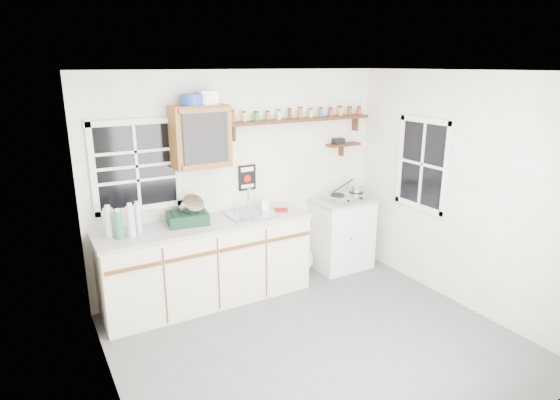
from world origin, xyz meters
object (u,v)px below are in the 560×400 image
(main_cabinet, at_px, (208,262))
(spice_shelf, at_px, (300,119))
(hotplate, at_px, (347,196))
(upper_cabinet, at_px, (200,136))
(dish_rack, at_px, (189,214))
(right_cabinet, at_px, (341,233))

(main_cabinet, distance_m, spice_shelf, 1.98)
(hotplate, bearing_deg, upper_cabinet, 171.51)
(main_cabinet, distance_m, dish_rack, 0.59)
(dish_rack, bearing_deg, spice_shelf, 13.43)
(spice_shelf, bearing_deg, hotplate, -19.74)
(right_cabinet, distance_m, hotplate, 0.50)
(upper_cabinet, bearing_deg, right_cabinet, -3.76)
(dish_rack, xyz_separation_m, hotplate, (2.05, -0.05, -0.07))
(dish_rack, bearing_deg, right_cabinet, 6.51)
(main_cabinet, height_order, upper_cabinet, upper_cabinet)
(main_cabinet, bearing_deg, upper_cabinet, 76.32)
(right_cabinet, height_order, upper_cabinet, upper_cabinet)
(upper_cabinet, distance_m, hotplate, 2.05)
(main_cabinet, height_order, hotplate, hotplate)
(spice_shelf, relative_size, dish_rack, 4.22)
(right_cabinet, relative_size, hotplate, 1.49)
(right_cabinet, relative_size, dish_rack, 2.01)
(right_cabinet, distance_m, dish_rack, 2.08)
(right_cabinet, bearing_deg, hotplate, -20.93)
(upper_cabinet, height_order, spice_shelf, upper_cabinet)
(right_cabinet, height_order, spice_shelf, spice_shelf)
(upper_cabinet, xyz_separation_m, dish_rack, (-0.20, -0.08, -0.80))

